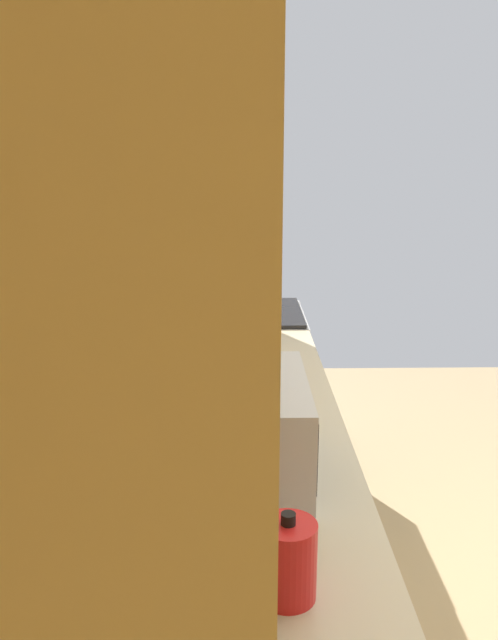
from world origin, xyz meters
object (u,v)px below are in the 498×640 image
kettle (288,560)px  microwave (239,428)px  oven_range (243,392)px  bowl (262,362)px

kettle → microwave: bearing=10.7°
oven_range → bowl: size_ratio=8.88×
microwave → bowl: 0.88m
oven_range → microwave: size_ratio=2.20×
microwave → kettle: bearing=-169.3°
oven_range → microwave: bearing=179.1°
microwave → oven_range: bearing=-0.9°
kettle → oven_range: bearing=1.8°
oven_range → microwave: microwave is taller
oven_range → kettle: size_ratio=5.73×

